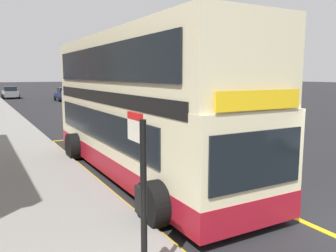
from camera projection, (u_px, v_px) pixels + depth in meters
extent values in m
plane|color=black|center=(56.00, 107.00, 34.57)|extent=(260.00, 260.00, 0.00)
cube|color=beige|center=(140.00, 132.00, 11.04)|extent=(2.53, 10.53, 2.30)
cube|color=beige|center=(139.00, 66.00, 10.73)|extent=(2.51, 10.32, 1.90)
cube|color=maroon|center=(140.00, 158.00, 11.17)|extent=(2.55, 10.55, 0.60)
cube|color=black|center=(139.00, 96.00, 10.87)|extent=(2.56, 9.69, 0.36)
cube|color=black|center=(97.00, 124.00, 10.72)|extent=(0.04, 8.42, 0.90)
cube|color=black|center=(99.00, 64.00, 10.11)|extent=(0.04, 9.27, 1.00)
cube|color=black|center=(258.00, 160.00, 6.44)|extent=(2.23, 0.04, 1.10)
cube|color=yellow|center=(260.00, 100.00, 6.28)|extent=(2.03, 0.04, 0.36)
cylinder|color=black|center=(157.00, 204.00, 7.24)|extent=(0.56, 1.00, 1.00)
cylinder|color=black|center=(254.00, 184.00, 8.55)|extent=(0.56, 1.00, 1.00)
cylinder|color=black|center=(75.00, 146.00, 13.01)|extent=(0.56, 1.00, 1.00)
cylinder|color=black|center=(141.00, 140.00, 14.32)|extent=(0.56, 1.00, 1.00)
cube|color=gold|center=(97.00, 180.00, 10.50)|extent=(0.16, 14.29, 0.01)
cube|color=gold|center=(181.00, 167.00, 11.95)|extent=(0.16, 14.29, 0.01)
cube|color=gold|center=(82.00, 139.00, 17.32)|extent=(3.15, 0.16, 0.01)
cylinder|color=black|center=(144.00, 209.00, 4.71)|extent=(0.09, 0.09, 2.45)
cube|color=silver|center=(135.00, 130.00, 4.78)|extent=(0.05, 0.42, 0.30)
cube|color=red|center=(135.00, 116.00, 4.75)|extent=(0.05, 0.42, 0.10)
cube|color=black|center=(141.00, 201.00, 4.79)|extent=(0.06, 0.28, 0.40)
cube|color=slate|center=(10.00, 94.00, 46.61)|extent=(1.76, 4.20, 0.72)
cube|color=black|center=(10.00, 89.00, 46.43)|extent=(1.52, 1.90, 0.60)
cylinder|color=black|center=(2.00, 96.00, 47.34)|extent=(0.22, 0.60, 0.60)
cylinder|color=black|center=(17.00, 96.00, 48.24)|extent=(0.22, 0.60, 0.60)
cylinder|color=black|center=(4.00, 97.00, 45.09)|extent=(0.22, 0.60, 0.60)
cylinder|color=black|center=(19.00, 97.00, 45.99)|extent=(0.22, 0.60, 0.60)
cube|color=navy|center=(65.00, 96.00, 42.31)|extent=(1.76, 4.20, 0.72)
cube|color=black|center=(65.00, 90.00, 42.12)|extent=(1.52, 1.90, 0.60)
cylinder|color=black|center=(55.00, 98.00, 43.03)|extent=(0.22, 0.60, 0.60)
cylinder|color=black|center=(70.00, 98.00, 43.93)|extent=(0.22, 0.60, 0.60)
cylinder|color=black|center=(59.00, 99.00, 40.78)|extent=(0.22, 0.60, 0.60)
cylinder|color=black|center=(75.00, 99.00, 41.69)|extent=(0.22, 0.60, 0.60)
cube|color=#196066|center=(141.00, 106.00, 28.12)|extent=(1.76, 4.20, 0.72)
cube|color=black|center=(141.00, 98.00, 27.93)|extent=(1.52, 1.90, 0.60)
cylinder|color=black|center=(124.00, 110.00, 28.84)|extent=(0.22, 0.60, 0.60)
cylinder|color=black|center=(145.00, 108.00, 29.75)|extent=(0.22, 0.60, 0.60)
cylinder|color=black|center=(137.00, 112.00, 26.59)|extent=(0.22, 0.60, 0.60)
cylinder|color=black|center=(159.00, 111.00, 27.50)|extent=(0.22, 0.60, 0.60)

